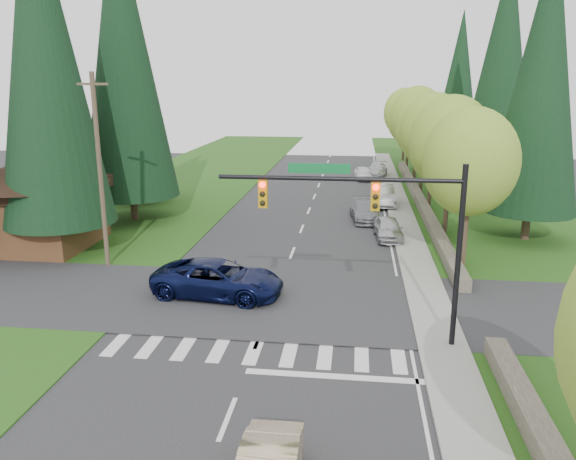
% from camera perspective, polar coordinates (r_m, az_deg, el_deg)
% --- Properties ---
extents(ground, '(120.00, 120.00, 0.00)m').
position_cam_1_polar(ground, '(18.15, -5.44, -16.81)').
color(ground, '#28282B').
rests_on(ground, ground).
extents(grass_east, '(14.00, 110.00, 0.06)m').
position_cam_1_polar(grass_east, '(37.54, 21.41, -0.84)').
color(grass_east, '#305015').
rests_on(grass_east, ground).
extents(grass_west, '(14.00, 110.00, 0.06)m').
position_cam_1_polar(grass_west, '(39.89, -17.67, 0.37)').
color(grass_west, '#305015').
rests_on(grass_west, ground).
extents(cross_street, '(120.00, 8.00, 0.10)m').
position_cam_1_polar(cross_street, '(25.19, -1.54, -7.34)').
color(cross_street, '#28282B').
rests_on(cross_street, ground).
extents(sidewalk_east, '(1.80, 80.00, 0.13)m').
position_cam_1_polar(sidewalk_east, '(38.39, 11.86, 0.27)').
color(sidewalk_east, gray).
rests_on(sidewalk_east, ground).
extents(curb_east, '(0.20, 80.00, 0.13)m').
position_cam_1_polar(curb_east, '(38.33, 10.59, 0.31)').
color(curb_east, gray).
rests_on(curb_east, ground).
extents(stone_wall_north, '(0.70, 40.00, 0.70)m').
position_cam_1_polar(stone_wall_north, '(46.26, 13.20, 3.01)').
color(stone_wall_north, '#4C4438').
rests_on(stone_wall_north, ground).
extents(traffic_signal, '(8.70, 0.37, 6.80)m').
position_cam_1_polar(traffic_signal, '(20.09, 9.28, 1.64)').
color(traffic_signal, black).
rests_on(traffic_signal, ground).
extents(brown_building, '(8.40, 8.40, 5.40)m').
position_cam_1_polar(brown_building, '(35.87, -24.24, 3.29)').
color(brown_building, '#4C2D19').
rests_on(brown_building, ground).
extents(utility_pole, '(1.60, 0.24, 10.00)m').
position_cam_1_polar(utility_pole, '(30.34, -18.56, 5.79)').
color(utility_pole, '#473828').
rests_on(utility_pole, ground).
extents(decid_tree_0, '(4.80, 4.80, 8.37)m').
position_cam_1_polar(decid_tree_0, '(29.87, 18.05, 6.59)').
color(decid_tree_0, '#38281C').
rests_on(decid_tree_0, ground).
extents(decid_tree_1, '(5.20, 5.20, 8.80)m').
position_cam_1_polar(decid_tree_1, '(36.71, 16.23, 8.45)').
color(decid_tree_1, '#38281C').
rests_on(decid_tree_1, ground).
extents(decid_tree_2, '(5.00, 5.00, 8.82)m').
position_cam_1_polar(decid_tree_2, '(43.57, 14.57, 9.64)').
color(decid_tree_2, '#38281C').
rests_on(decid_tree_2, ground).
extents(decid_tree_3, '(5.00, 5.00, 8.55)m').
position_cam_1_polar(decid_tree_3, '(50.53, 13.67, 10.05)').
color(decid_tree_3, '#38281C').
rests_on(decid_tree_3, ground).
extents(decid_tree_4, '(5.40, 5.40, 9.18)m').
position_cam_1_polar(decid_tree_4, '(57.46, 13.03, 11.01)').
color(decid_tree_4, '#38281C').
rests_on(decid_tree_4, ground).
extents(decid_tree_5, '(4.80, 4.80, 8.30)m').
position_cam_1_polar(decid_tree_5, '(64.43, 12.20, 10.95)').
color(decid_tree_5, '#38281C').
rests_on(decid_tree_5, ground).
extents(decid_tree_6, '(5.20, 5.20, 8.86)m').
position_cam_1_polar(decid_tree_6, '(71.38, 11.82, 11.58)').
color(decid_tree_6, '#38281C').
rests_on(decid_tree_6, ground).
extents(conifer_w_a, '(6.12, 6.12, 19.80)m').
position_cam_1_polar(conifer_w_a, '(33.45, -23.52, 15.86)').
color(conifer_w_a, '#38281C').
rests_on(conifer_w_a, ground).
extents(conifer_w_b, '(5.44, 5.44, 17.80)m').
position_cam_1_polar(conifer_w_b, '(38.39, -24.30, 13.99)').
color(conifer_w_b, '#38281C').
rests_on(conifer_w_b, ground).
extents(conifer_w_c, '(6.46, 6.46, 20.80)m').
position_cam_1_polar(conifer_w_c, '(40.22, -16.40, 16.80)').
color(conifer_w_c, '#38281C').
rests_on(conifer_w_c, ground).
extents(conifer_w_e, '(5.78, 5.78, 18.80)m').
position_cam_1_polar(conifer_w_e, '(46.49, -15.68, 15.26)').
color(conifer_w_e, '#38281C').
rests_on(conifer_w_e, ground).
extents(conifer_e_a, '(5.44, 5.44, 17.80)m').
position_cam_1_polar(conifer_e_a, '(36.60, 24.44, 14.00)').
color(conifer_e_a, '#38281C').
rests_on(conifer_e_a, ground).
extents(conifer_e_b, '(6.12, 6.12, 19.80)m').
position_cam_1_polar(conifer_e_b, '(50.41, 20.96, 15.35)').
color(conifer_e_b, '#38281C').
rests_on(conifer_e_b, ground).
extents(conifer_e_c, '(5.10, 5.10, 16.80)m').
position_cam_1_polar(conifer_e_c, '(63.93, 16.97, 14.00)').
color(conifer_e_c, '#38281C').
rests_on(conifer_e_c, ground).
extents(suv_navy, '(6.21, 3.38, 1.65)m').
position_cam_1_polar(suv_navy, '(25.78, -7.09, -4.96)').
color(suv_navy, '#0B1037').
rests_on(suv_navy, ground).
extents(parked_car_a, '(1.88, 4.06, 1.34)m').
position_cam_1_polar(parked_car_a, '(35.44, 10.17, 0.16)').
color(parked_car_a, '#B5B6BA').
rests_on(parked_car_a, ground).
extents(parked_car_b, '(2.37, 4.74, 1.32)m').
position_cam_1_polar(parked_car_b, '(39.97, 7.83, 1.90)').
color(parked_car_b, gray).
rests_on(parked_car_b, ground).
extents(parked_car_c, '(2.03, 5.04, 1.63)m').
position_cam_1_polar(parked_car_c, '(45.11, 9.55, 3.50)').
color(parked_car_c, silver).
rests_on(parked_car_c, ground).
extents(parked_car_d, '(2.01, 3.98, 1.30)m').
position_cam_1_polar(parked_car_d, '(56.88, 7.66, 5.73)').
color(parked_car_d, silver).
rests_on(parked_car_d, ground).
extents(parked_car_e, '(2.47, 5.00, 1.40)m').
position_cam_1_polar(parked_car_e, '(58.76, 9.02, 6.01)').
color(parked_car_e, '#B2B3B8').
rests_on(parked_car_e, ground).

